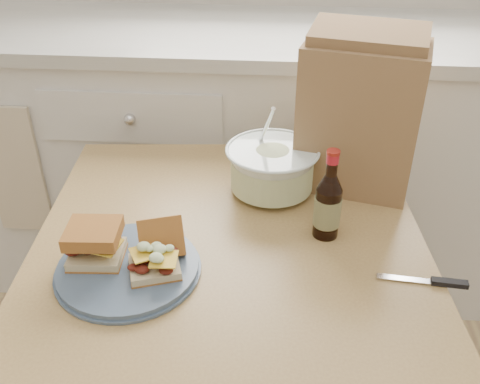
# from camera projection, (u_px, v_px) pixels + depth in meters

# --- Properties ---
(cabinet_run) EXTENTS (2.50, 0.64, 0.94)m
(cabinet_run) POSITION_uv_depth(u_px,v_px,m) (294.00, 157.00, 1.96)
(cabinet_run) COLOR white
(cabinet_run) RESTS_ON ground
(dining_table) EXTENTS (0.91, 0.91, 0.71)m
(dining_table) POSITION_uv_depth(u_px,v_px,m) (230.00, 269.00, 1.24)
(dining_table) COLOR tan
(dining_table) RESTS_ON ground
(plate) EXTENTS (0.28, 0.28, 0.02)m
(plate) POSITION_uv_depth(u_px,v_px,m) (128.00, 268.00, 1.07)
(plate) COLOR #495D76
(plate) RESTS_ON dining_table
(sandwich_left) EXTENTS (0.11, 0.10, 0.08)m
(sandwich_left) POSITION_uv_depth(u_px,v_px,m) (95.00, 243.00, 1.06)
(sandwich_left) COLOR #CDB990
(sandwich_left) RESTS_ON plate
(sandwich_right) EXTENTS (0.12, 0.16, 0.08)m
(sandwich_right) POSITION_uv_depth(u_px,v_px,m) (156.00, 253.00, 1.05)
(sandwich_right) COLOR #CDB990
(sandwich_right) RESTS_ON plate
(coleslaw_bowl) EXTENTS (0.23, 0.23, 0.23)m
(coleslaw_bowl) POSITION_uv_depth(u_px,v_px,m) (272.00, 170.00, 1.30)
(coleslaw_bowl) COLOR white
(coleslaw_bowl) RESTS_ON dining_table
(beer_bottle) EXTENTS (0.06, 0.06, 0.21)m
(beer_bottle) POSITION_uv_depth(u_px,v_px,m) (328.00, 205.00, 1.14)
(beer_bottle) COLOR black
(beer_bottle) RESTS_ON dining_table
(knife) EXTENTS (0.17, 0.03, 0.01)m
(knife) POSITION_uv_depth(u_px,v_px,m) (438.00, 282.00, 1.04)
(knife) COLOR silver
(knife) RESTS_ON dining_table
(paper_bag) EXTENTS (0.31, 0.24, 0.36)m
(paper_bag) POSITION_uv_depth(u_px,v_px,m) (359.00, 117.00, 1.27)
(paper_bag) COLOR #8F6745
(paper_bag) RESTS_ON dining_table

